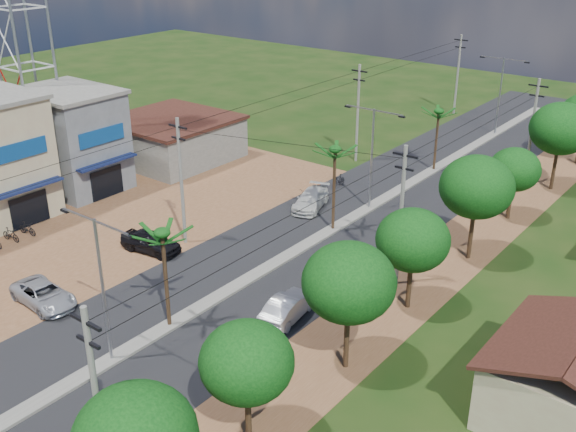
# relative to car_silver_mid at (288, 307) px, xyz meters

# --- Properties ---
(ground) EXTENTS (160.00, 160.00, 0.00)m
(ground) POSITION_rel_car_silver_mid_xyz_m (-4.67, -8.74, -0.72)
(ground) COLOR black
(ground) RESTS_ON ground
(road) EXTENTS (12.00, 110.00, 0.04)m
(road) POSITION_rel_car_silver_mid_xyz_m (-4.67, 6.26, -0.70)
(road) COLOR black
(road) RESTS_ON ground
(median) EXTENTS (1.00, 90.00, 0.18)m
(median) POSITION_rel_car_silver_mid_xyz_m (-4.67, 9.26, -0.63)
(median) COLOR #605E56
(median) RESTS_ON ground
(dirt_lot_west) EXTENTS (18.00, 46.00, 0.04)m
(dirt_lot_west) POSITION_rel_car_silver_mid_xyz_m (-19.67, -0.74, -0.70)
(dirt_lot_west) COLOR brown
(dirt_lot_west) RESTS_ON ground
(dirt_shoulder_east) EXTENTS (5.00, 90.00, 0.03)m
(dirt_shoulder_east) POSITION_rel_car_silver_mid_xyz_m (3.83, 6.26, -0.70)
(dirt_shoulder_east) COLOR brown
(dirt_shoulder_east) RESTS_ON ground
(shophouse_grey) EXTENTS (9.00, 6.40, 8.30)m
(shophouse_grey) POSITION_rel_car_silver_mid_xyz_m (-26.65, 5.26, 3.44)
(shophouse_grey) COLOR #53575C
(shophouse_grey) RESTS_ON ground
(low_shed) EXTENTS (10.40, 10.40, 3.95)m
(low_shed) POSITION_rel_car_silver_mid_xyz_m (-25.67, 15.26, 1.25)
(low_shed) COLOR #605E56
(low_shed) RESTS_ON ground
(tree_east_b) EXTENTS (4.00, 4.00, 5.83)m
(tree_east_b) POSITION_rel_car_silver_mid_xyz_m (4.63, -8.74, 3.39)
(tree_east_b) COLOR black
(tree_east_b) RESTS_ON ground
(tree_east_c) EXTENTS (4.60, 4.60, 6.83)m
(tree_east_c) POSITION_rel_car_silver_mid_xyz_m (5.03, -1.74, 4.14)
(tree_east_c) COLOR black
(tree_east_c) RESTS_ON ground
(tree_east_d) EXTENTS (4.20, 4.20, 6.13)m
(tree_east_d) POSITION_rel_car_silver_mid_xyz_m (4.73, 5.26, 3.62)
(tree_east_d) COLOR black
(tree_east_d) RESTS_ON ground
(tree_east_e) EXTENTS (4.80, 4.80, 7.14)m
(tree_east_e) POSITION_rel_car_silver_mid_xyz_m (4.93, 13.26, 4.37)
(tree_east_e) COLOR black
(tree_east_e) RESTS_ON ground
(tree_east_f) EXTENTS (3.80, 3.80, 5.52)m
(tree_east_f) POSITION_rel_car_silver_mid_xyz_m (4.53, 21.26, 3.17)
(tree_east_f) COLOR black
(tree_east_f) RESTS_ON ground
(tree_east_g) EXTENTS (5.00, 5.00, 7.38)m
(tree_east_g) POSITION_rel_car_silver_mid_xyz_m (5.13, 29.26, 4.52)
(tree_east_g) COLOR black
(tree_east_g) RESTS_ON ground
(palm_median_near) EXTENTS (2.00, 2.00, 6.15)m
(palm_median_near) POSITION_rel_car_silver_mid_xyz_m (-4.67, -4.74, 4.82)
(palm_median_near) COLOR black
(palm_median_near) RESTS_ON ground
(palm_median_mid) EXTENTS (2.00, 2.00, 6.55)m
(palm_median_mid) POSITION_rel_car_silver_mid_xyz_m (-4.67, 11.26, 5.18)
(palm_median_mid) COLOR black
(palm_median_mid) RESTS_ON ground
(palm_median_far) EXTENTS (2.00, 2.00, 5.85)m
(palm_median_far) POSITION_rel_car_silver_mid_xyz_m (-4.67, 27.26, 4.54)
(palm_median_far) COLOR black
(palm_median_far) RESTS_ON ground
(streetlight_near) EXTENTS (5.10, 0.18, 8.00)m
(streetlight_near) POSITION_rel_car_silver_mid_xyz_m (-4.67, -8.74, 4.07)
(streetlight_near) COLOR gray
(streetlight_near) RESTS_ON ground
(streetlight_mid) EXTENTS (5.10, 0.18, 8.00)m
(streetlight_mid) POSITION_rel_car_silver_mid_xyz_m (-4.67, 16.26, 4.07)
(streetlight_mid) COLOR gray
(streetlight_mid) RESTS_ON ground
(streetlight_far) EXTENTS (5.10, 0.18, 8.00)m
(streetlight_far) POSITION_rel_car_silver_mid_xyz_m (-4.67, 41.26, 4.07)
(streetlight_far) COLOR gray
(streetlight_far) RESTS_ON ground
(utility_pole_w_b) EXTENTS (1.60, 0.24, 9.00)m
(utility_pole_w_b) POSITION_rel_car_silver_mid_xyz_m (-11.67, 3.26, 4.04)
(utility_pole_w_b) COLOR #605E56
(utility_pole_w_b) RESTS_ON ground
(utility_pole_w_c) EXTENTS (1.60, 0.24, 9.00)m
(utility_pole_w_c) POSITION_rel_car_silver_mid_xyz_m (-11.67, 25.26, 4.04)
(utility_pole_w_c) COLOR #605E56
(utility_pole_w_c) RESTS_ON ground
(utility_pole_w_d) EXTENTS (1.60, 0.24, 9.00)m
(utility_pole_w_d) POSITION_rel_car_silver_mid_xyz_m (-11.67, 46.26, 4.04)
(utility_pole_w_d) COLOR #605E56
(utility_pole_w_d) RESTS_ON ground
(utility_pole_e_a) EXTENTS (1.60, 0.24, 9.00)m
(utility_pole_e_a) POSITION_rel_car_silver_mid_xyz_m (2.83, -14.74, 4.04)
(utility_pole_e_a) COLOR #605E56
(utility_pole_e_a) RESTS_ON ground
(utility_pole_e_b) EXTENTS (1.60, 0.24, 9.00)m
(utility_pole_e_b) POSITION_rel_car_silver_mid_xyz_m (2.83, 7.26, 4.04)
(utility_pole_e_b) COLOR #605E56
(utility_pole_e_b) RESTS_ON ground
(utility_pole_e_c) EXTENTS (1.60, 0.24, 9.00)m
(utility_pole_e_c) POSITION_rel_car_silver_mid_xyz_m (2.83, 29.26, 4.04)
(utility_pole_e_c) COLOR #605E56
(utility_pole_e_c) RESTS_ON ground
(car_silver_mid) EXTENTS (2.14, 4.54, 1.44)m
(car_silver_mid) POSITION_rel_car_silver_mid_xyz_m (0.00, 0.00, 0.00)
(car_silver_mid) COLOR #A2A3AA
(car_silver_mid) RESTS_ON ground
(car_white_far) EXTENTS (3.26, 5.09, 1.37)m
(car_white_far) POSITION_rel_car_silver_mid_xyz_m (-8.37, 13.59, -0.03)
(car_white_far) COLOR #AFAFAB
(car_white_far) RESTS_ON ground
(car_parked_silver) EXTENTS (4.80, 2.44, 1.30)m
(car_parked_silver) POSITION_rel_car_silver_mid_xyz_m (-12.17, -7.63, -0.07)
(car_parked_silver) COLOR #A2A3AA
(car_parked_silver) RESTS_ON ground
(car_parked_dark) EXTENTS (4.54, 2.40, 1.47)m
(car_parked_dark) POSITION_rel_car_silver_mid_xyz_m (-12.47, 0.85, 0.02)
(car_parked_dark) COLOR black
(car_parked_dark) RESTS_ON ground
(moto_rider_west_a) EXTENTS (0.89, 1.94, 0.98)m
(moto_rider_west_a) POSITION_rel_car_silver_mid_xyz_m (-9.67, 14.74, -0.23)
(moto_rider_west_a) COLOR black
(moto_rider_west_a) RESTS_ON ground
(moto_rider_west_b) EXTENTS (0.51, 1.78, 1.07)m
(moto_rider_west_b) POSITION_rel_car_silver_mid_xyz_m (-9.19, 18.68, -0.19)
(moto_rider_west_b) COLOR black
(moto_rider_west_b) RESTS_ON ground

